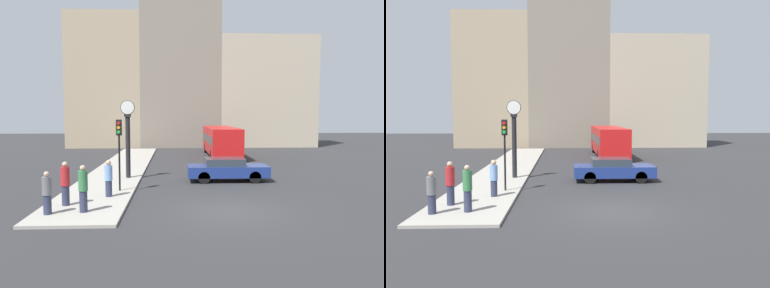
% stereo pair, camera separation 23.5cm
% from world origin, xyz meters
% --- Properties ---
extents(ground_plane, '(120.00, 120.00, 0.00)m').
position_xyz_m(ground_plane, '(0.00, 0.00, 0.00)').
color(ground_plane, '#2D2D30').
extents(sidewalk_corner, '(3.38, 27.87, 0.12)m').
position_xyz_m(sidewalk_corner, '(-5.80, 11.94, 0.06)').
color(sidewalk_corner, '#A39E93').
rests_on(sidewalk_corner, ground_plane).
extents(building_row, '(28.53, 5.00, 19.42)m').
position_xyz_m(building_row, '(-0.65, 29.96, 8.04)').
color(building_row, tan).
rests_on(building_row, ground_plane).
extents(sedan_car, '(4.55, 1.75, 1.32)m').
position_xyz_m(sedan_car, '(0.85, 6.66, 0.69)').
color(sedan_car, navy).
rests_on(sedan_car, ground_plane).
extents(bus_distant, '(2.49, 9.98, 2.62)m').
position_xyz_m(bus_distant, '(2.06, 19.32, 1.51)').
color(bus_distant, red).
rests_on(bus_distant, ground_plane).
extents(traffic_light_near, '(0.26, 0.24, 3.44)m').
position_xyz_m(traffic_light_near, '(-4.80, 3.68, 2.59)').
color(traffic_light_near, black).
rests_on(traffic_light_near, sidewalk_corner).
extents(street_clock, '(0.83, 0.35, 4.50)m').
position_xyz_m(street_clock, '(-4.85, 7.42, 2.40)').
color(street_clock, black).
rests_on(street_clock, sidewalk_corner).
extents(pedestrian_green_hoodie, '(0.35, 0.35, 1.79)m').
position_xyz_m(pedestrian_green_hoodie, '(-5.59, -0.28, 1.01)').
color(pedestrian_green_hoodie, '#2D334C').
rests_on(pedestrian_green_hoodie, sidewalk_corner).
extents(pedestrian_red_top, '(0.36, 0.36, 1.79)m').
position_xyz_m(pedestrian_red_top, '(-6.57, 0.81, 1.01)').
color(pedestrian_red_top, '#2D334C').
rests_on(pedestrian_red_top, sidewalk_corner).
extents(pedestrian_grey_jacket, '(0.35, 0.35, 1.60)m').
position_xyz_m(pedestrian_grey_jacket, '(-6.85, -0.53, 0.91)').
color(pedestrian_grey_jacket, '#2D334C').
rests_on(pedestrian_grey_jacket, sidewalk_corner).
extents(pedestrian_blue_stripe, '(0.34, 0.34, 1.66)m').
position_xyz_m(pedestrian_blue_stripe, '(-5.10, 2.37, 0.95)').
color(pedestrian_blue_stripe, '#2D334C').
rests_on(pedestrian_blue_stripe, sidewalk_corner).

